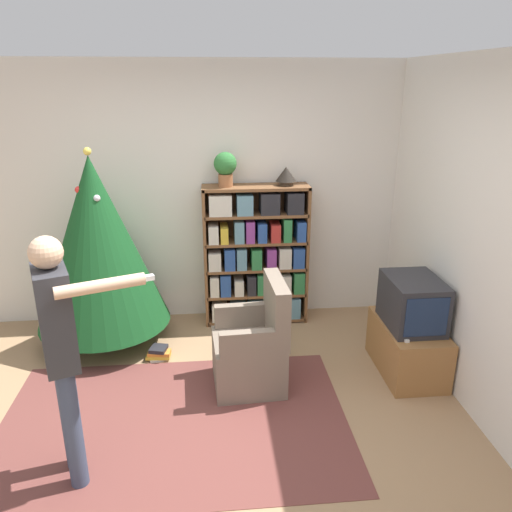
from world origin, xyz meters
name	(u,v)px	position (x,y,z in m)	size (l,w,h in m)	color
ground_plane	(209,443)	(0.00, 0.00, 0.00)	(14.00, 14.00, 0.00)	#9E7A56
wall_back	(203,195)	(0.00, 2.12, 1.30)	(8.00, 0.10, 2.60)	silver
area_rug	(174,422)	(-0.25, 0.25, 0.00)	(2.57, 1.68, 0.01)	brown
bookshelf	(256,257)	(0.52, 1.89, 0.70)	(1.05, 0.31, 1.43)	brown
tv_stand	(407,348)	(1.72, 0.77, 0.22)	(0.47, 0.79, 0.44)	#996638
television	(413,302)	(1.72, 0.77, 0.65)	(0.42, 0.57, 0.42)	#28282D
game_remote	(405,338)	(1.58, 0.53, 0.46)	(0.04, 0.12, 0.02)	white
christmas_tree	(97,243)	(-0.97, 1.55, 1.00)	(1.22, 1.22, 1.86)	#4C3323
armchair	(253,349)	(0.38, 0.70, 0.32)	(0.60, 0.59, 0.92)	#7A6B5B
standing_person	(61,343)	(-0.83, -0.20, 0.95)	(0.72, 0.44, 1.61)	#38425B
potted_plant	(225,167)	(0.22, 1.90, 1.62)	(0.22, 0.22, 0.33)	#935B38
table_lamp	(286,175)	(0.81, 1.90, 1.53)	(0.20, 0.20, 0.18)	#473828
book_pile_near_tree	(159,353)	(-0.45, 1.17, 0.06)	(0.23, 0.17, 0.12)	beige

